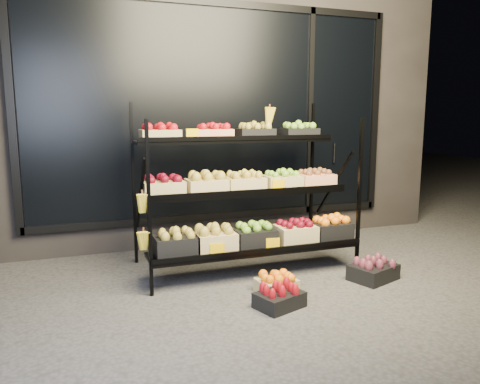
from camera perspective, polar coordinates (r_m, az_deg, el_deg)
name	(u,v)px	position (r m, az deg, el deg)	size (l,w,h in m)	color
ground	(270,288)	(4.29, 3.65, -11.59)	(24.00, 24.00, 0.00)	#514F4C
building	(195,98)	(6.46, -5.56, 11.28)	(6.00, 2.08, 3.50)	#2D2826
display_rack	(245,191)	(4.61, 0.66, 0.08)	(2.18, 1.02, 1.73)	black
floor_crate_midleft	(279,297)	(3.86, 4.83, -12.61)	(0.43, 0.38, 0.19)	black
floor_crate_midright	(276,283)	(4.18, 4.46, -10.95)	(0.36, 0.28, 0.18)	tan
floor_crate_right	(373,270)	(4.62, 15.95, -9.08)	(0.50, 0.43, 0.21)	black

